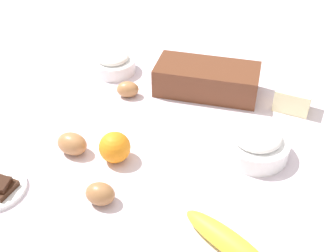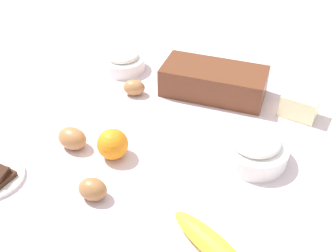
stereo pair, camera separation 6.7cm
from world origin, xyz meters
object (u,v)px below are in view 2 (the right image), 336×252
sugar_bowl (255,148)px  egg_loose (93,189)px  banana (212,244)px  loaf_pan (214,81)px  flour_bowl (123,61)px  egg_beside_bowl (72,138)px  orange_fruit (113,144)px  egg_near_butter (134,88)px  butter_block (300,106)px

sugar_bowl → egg_loose: 0.36m
banana → egg_loose: size_ratio=3.12×
sugar_bowl → egg_loose: sugar_bowl is taller
loaf_pan → sugar_bowl: size_ratio=1.98×
flour_bowl → egg_beside_bowl: 0.37m
loaf_pan → banana: loaf_pan is taller
banana → egg_beside_bowl: size_ratio=2.63×
egg_beside_bowl → sugar_bowl: bearing=22.9°
sugar_bowl → egg_beside_bowl: (-0.38, -0.16, -0.01)m
loaf_pan → orange_fruit: (-0.09, -0.35, -0.01)m
egg_beside_bowl → flour_bowl: bearing=105.4°
flour_bowl → banana: flour_bowl is taller
loaf_pan → sugar_bowl: (0.19, -0.21, -0.01)m
orange_fruit → egg_near_butter: orange_fruit is taller
egg_near_butter → egg_beside_bowl: (-0.00, -0.26, 0.00)m
butter_block → egg_loose: size_ratio=1.48×
sugar_bowl → egg_beside_bowl: sugar_bowl is taller
loaf_pan → banana: size_ratio=1.57×
sugar_bowl → egg_near_butter: sugar_bowl is taller
sugar_bowl → banana: (0.02, -0.27, -0.01)m
banana → sugar_bowl: bearing=93.6°
butter_block → egg_loose: 0.57m
banana → orange_fruit: bearing=157.2°
egg_loose → egg_near_butter: bearing=110.2°
flour_bowl → egg_beside_bowl: (0.10, -0.36, -0.00)m
egg_loose → banana: bearing=-0.6°
loaf_pan → egg_beside_bowl: 0.42m
orange_fruit → butter_block: orange_fruit is taller
banana → egg_beside_bowl: (-0.40, 0.11, 0.01)m
loaf_pan → orange_fruit: loaf_pan is taller
sugar_bowl → egg_beside_bowl: size_ratio=2.08×
loaf_pan → orange_fruit: 0.36m
loaf_pan → egg_beside_bowl: (-0.19, -0.37, -0.02)m
egg_near_butter → loaf_pan: bearing=29.9°
egg_near_butter → sugar_bowl: bearing=-14.2°
butter_block → orange_fruit: bearing=-132.1°
flour_bowl → egg_beside_bowl: bearing=-74.6°
loaf_pan → banana: 0.52m
butter_block → egg_beside_bowl: (-0.43, -0.38, -0.00)m
egg_loose → flour_bowl: bearing=117.0°
flour_bowl → butter_block: (0.53, 0.02, 0.00)m
sugar_bowl → egg_loose: bearing=-132.9°
loaf_pan → butter_block: 0.24m
sugar_bowl → orange_fruit: bearing=-153.2°
flour_bowl → orange_fruit: size_ratio=1.85×
banana → orange_fruit: 0.33m
loaf_pan → banana: (0.21, -0.47, -0.02)m
loaf_pan → egg_beside_bowl: size_ratio=4.12×
butter_block → egg_beside_bowl: size_ratio=1.25×
egg_near_butter → egg_loose: 0.39m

